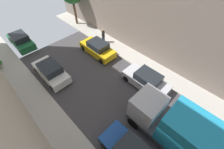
# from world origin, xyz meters

# --- Properties ---
(ground) EXTENTS (32.00, 32.00, 0.00)m
(ground) POSITION_xyz_m (0.00, 0.00, 0.00)
(ground) COLOR #423F42
(sidewalk_right) EXTENTS (2.00, 44.00, 0.15)m
(sidewalk_right) POSITION_xyz_m (5.00, 0.00, 0.07)
(sidewalk_right) COLOR #B7B2A8
(sidewalk_right) RESTS_ON ground
(parked_car_left_3) EXTENTS (1.78, 4.20, 1.57)m
(parked_car_left_3) POSITION_xyz_m (-2.70, 10.99, 0.72)
(parked_car_left_3) COLOR white
(parked_car_left_3) RESTS_ON ground
(parked_car_left_4) EXTENTS (1.78, 4.20, 1.57)m
(parked_car_left_4) POSITION_xyz_m (-2.70, 17.99, 0.72)
(parked_car_left_4) COLOR #1E6638
(parked_car_left_4) RESTS_ON ground
(parked_car_right_2) EXTENTS (1.78, 4.20, 1.57)m
(parked_car_right_2) POSITION_xyz_m (2.70, 4.04, 0.72)
(parked_car_right_2) COLOR silver
(parked_car_right_2) RESTS_ON ground
(parked_car_right_3) EXTENTS (1.78, 4.20, 1.57)m
(parked_car_right_3) POSITION_xyz_m (2.70, 10.56, 0.72)
(parked_car_right_3) COLOR gold
(parked_car_right_3) RESTS_ON ground
(delivery_truck) EXTENTS (2.26, 6.60, 3.38)m
(delivery_truck) POSITION_xyz_m (0.00, -0.40, 1.79)
(delivery_truck) COLOR #4C4C51
(delivery_truck) RESTS_ON ground
(pedestrian) EXTENTS (0.40, 0.36, 1.72)m
(pedestrian) POSITION_xyz_m (4.56, 11.65, 1.07)
(pedestrian) COLOR #2D334C
(pedestrian) RESTS_ON sidewalk_right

